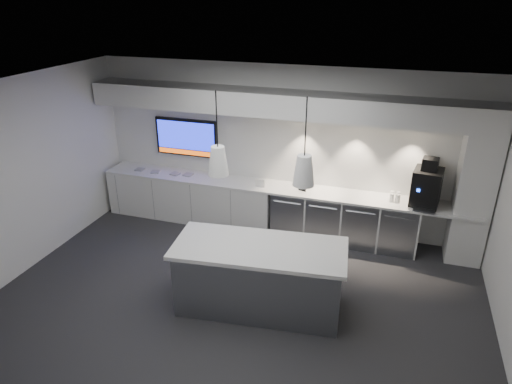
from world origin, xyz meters
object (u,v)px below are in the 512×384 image
(island, at_px, (259,277))
(bin, at_px, (192,269))
(wall_tv, at_px, (186,137))
(coffee_machine, at_px, (427,186))

(island, height_order, bin, island)
(wall_tv, bearing_deg, island, -48.21)
(wall_tv, xyz_separation_m, bin, (1.08, -2.25, -1.34))
(bin, relative_size, coffee_machine, 0.54)
(island, distance_m, bin, 1.24)
(wall_tv, distance_m, bin, 2.83)
(wall_tv, xyz_separation_m, coffee_machine, (4.39, -0.25, -0.33))
(wall_tv, distance_m, island, 3.55)
(coffee_machine, bearing_deg, island, -124.40)
(island, bearing_deg, wall_tv, 125.42)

